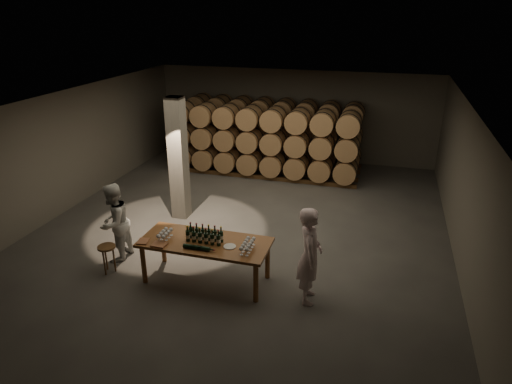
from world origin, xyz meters
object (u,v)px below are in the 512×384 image
(tasting_table, at_px, (205,246))
(person_woman, at_px, (114,223))
(bottle_cluster, at_px, (204,236))
(stool, at_px, (107,251))
(plate, at_px, (230,246))
(notebook_near, at_px, (159,245))
(person_man, at_px, (310,255))

(tasting_table, relative_size, person_woman, 1.47)
(bottle_cluster, bearing_deg, person_woman, 173.08)
(person_woman, bearing_deg, stool, 13.21)
(bottle_cluster, bearing_deg, tasting_table, 80.68)
(bottle_cluster, distance_m, person_woman, 2.25)
(plate, bearing_deg, bottle_cluster, 172.86)
(notebook_near, xyz_separation_m, person_man, (2.92, 0.34, 0.05))
(person_man, bearing_deg, stool, 83.57)
(person_man, bearing_deg, bottle_cluster, 78.84)
(stool, bearing_deg, person_woman, 103.32)
(plate, distance_m, notebook_near, 1.39)
(stool, height_order, person_man, person_man)
(person_man, distance_m, person_woman, 4.36)
(stool, bearing_deg, notebook_near, -5.11)
(plate, relative_size, person_woman, 0.14)
(tasting_table, distance_m, plate, 0.57)
(tasting_table, distance_m, person_man, 2.13)
(bottle_cluster, relative_size, person_man, 0.38)
(tasting_table, distance_m, notebook_near, 0.91)
(tasting_table, distance_m, bottle_cluster, 0.23)
(tasting_table, distance_m, stool, 2.14)
(plate, relative_size, person_man, 0.13)
(plate, distance_m, stool, 2.69)
(person_man, bearing_deg, plate, 80.75)
(bottle_cluster, distance_m, notebook_near, 0.90)
(plate, bearing_deg, notebook_near, -166.17)
(notebook_near, bearing_deg, plate, 15.05)
(bottle_cluster, height_order, notebook_near, bottle_cluster)
(bottle_cluster, bearing_deg, person_man, -1.76)
(bottle_cluster, bearing_deg, notebook_near, -153.26)
(bottle_cluster, xyz_separation_m, stool, (-2.10, -0.28, -0.52))
(tasting_table, relative_size, stool, 4.21)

